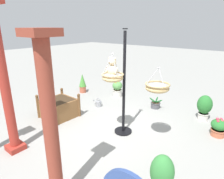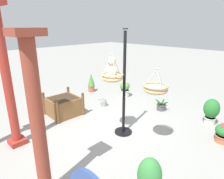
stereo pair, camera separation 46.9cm
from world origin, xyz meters
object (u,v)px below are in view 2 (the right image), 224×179
hanging_basket_with_teddy (112,77)px  potted_plant_trailing_ivy (211,111)px  greenhouse_pillar_left (7,82)px  watering_can (104,103)px  wooden_planter_box (64,106)px  teddy_bear (112,69)px  greenhouse_pillar_far_back (38,127)px  potted_plant_bushy_green (149,178)px  display_pole_central (124,103)px  potted_plant_tall_leafy (161,106)px  potted_plant_small_succulent (125,89)px  hanging_basket_left_high (156,89)px  potted_plant_flowering_red (224,133)px  potted_plant_conical_shrub (91,82)px

hanging_basket_with_teddy → potted_plant_trailing_ivy: hanging_basket_with_teddy is taller
greenhouse_pillar_left → potted_plant_trailing_ivy: 5.10m
watering_can → wooden_planter_box: bearing=74.3°
hanging_basket_with_teddy → teddy_bear: hanging_basket_with_teddy is taller
hanging_basket_with_teddy → teddy_bear: 0.20m
greenhouse_pillar_far_back → watering_can: size_ratio=7.41×
teddy_bear → potted_plant_bushy_green: teddy_bear is taller
display_pole_central → greenhouse_pillar_far_back: size_ratio=0.99×
potted_plant_tall_leafy → potted_plant_small_succulent: 1.69m
greenhouse_pillar_left → potted_plant_small_succulent: greenhouse_pillar_left is taller
display_pole_central → greenhouse_pillar_left: size_ratio=0.83×
hanging_basket_with_teddy → potted_plant_bushy_green: size_ratio=0.88×
greenhouse_pillar_left → watering_can: greenhouse_pillar_left is taller
potted_plant_tall_leafy → potted_plant_small_succulent: (1.67, -0.12, 0.18)m
greenhouse_pillar_left → hanging_basket_with_teddy: bearing=-124.6°
hanging_basket_left_high → greenhouse_pillar_left: (2.27, 2.12, 0.13)m
display_pole_central → wooden_planter_box: bearing=13.1°
wooden_planter_box → potted_plant_trailing_ivy: bearing=-144.1°
hanging_basket_left_high → potted_plant_bushy_green: 1.78m
potted_plant_flowering_red → potted_plant_trailing_ivy: bearing=-52.4°
teddy_bear → hanging_basket_left_high: (-1.00, -0.30, -0.32)m
teddy_bear → potted_plant_tall_leafy: 2.69m
display_pole_central → greenhouse_pillar_far_back: bearing=100.2°
teddy_bear → potted_plant_bushy_green: 2.40m
wooden_planter_box → potted_plant_flowering_red: wooden_planter_box is taller
potted_plant_bushy_green → potted_plant_conical_shrub: bearing=-30.5°
hanging_basket_with_teddy → greenhouse_pillar_far_back: 2.19m
potted_plant_trailing_ivy → teddy_bear: bearing=55.6°
potted_plant_conical_shrub → potted_plant_trailing_ivy: potted_plant_conical_shrub is taller
potted_plant_bushy_green → potted_plant_small_succulent: potted_plant_bushy_green is taller
potted_plant_tall_leafy → potted_plant_bushy_green: (-1.68, 3.17, 0.26)m
teddy_bear → wooden_planter_box: teddy_bear is taller
potted_plant_flowering_red → potted_plant_bushy_green: (0.33, 2.56, 0.16)m
greenhouse_pillar_left → greenhouse_pillar_far_back: size_ratio=1.19×
display_pole_central → greenhouse_pillar_left: 2.62m
wooden_planter_box → potted_plant_conical_shrub: 2.29m
teddy_bear → wooden_planter_box: size_ratio=0.48×
potted_plant_conical_shrub → potted_plant_trailing_ivy: (-4.52, -0.47, 0.02)m
potted_plant_flowering_red → potted_plant_tall_leafy: size_ratio=1.00×
potted_plant_bushy_green → potted_plant_small_succulent: (3.35, -3.29, -0.08)m
potted_plant_small_succulent → potted_plant_trailing_ivy: potted_plant_trailing_ivy is taller
wooden_planter_box → potted_plant_flowering_red: size_ratio=2.04×
greenhouse_pillar_left → potted_plant_tall_leafy: (-1.36, -4.02, -1.36)m
hanging_basket_left_high → wooden_planter_box: 3.09m
greenhouse_pillar_far_back → potted_plant_bushy_green: 1.84m
potted_plant_flowering_red → potted_plant_small_succulent: potted_plant_small_succulent is taller
potted_plant_small_succulent → greenhouse_pillar_left: bearing=94.3°
greenhouse_pillar_far_back → potted_plant_conical_shrub: 5.33m
hanging_basket_left_high → watering_can: 2.90m
hanging_basket_with_teddy → potted_plant_trailing_ivy: (-1.56, -2.26, -1.07)m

